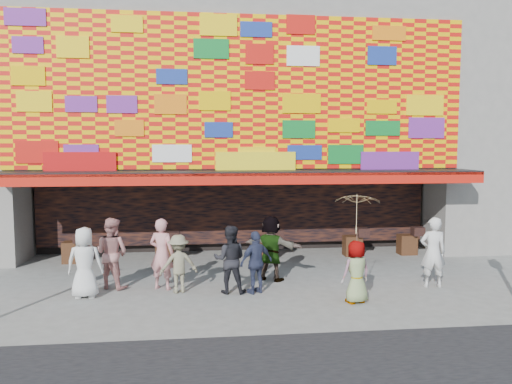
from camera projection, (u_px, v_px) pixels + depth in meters
ground at (253, 299)px, 12.53m from camera, size 90.00×90.00×0.00m
shop_building at (232, 112)px, 20.15m from camera, size 15.20×9.40×10.00m
ped_a at (85, 262)px, 12.56m from camera, size 0.88×0.58×1.80m
ped_b at (162, 254)px, 13.31m from camera, size 0.82×0.70×1.92m
ped_c at (230, 259)px, 12.98m from camera, size 0.95×0.79×1.77m
ped_d at (179, 264)px, 13.02m from camera, size 1.09×0.77×1.53m
ped_e at (256, 262)px, 12.95m from camera, size 1.03×0.79×1.63m
ped_f at (271, 248)px, 14.20m from camera, size 1.77×1.36×1.87m
ped_g at (356, 272)px, 12.14m from camera, size 0.86×0.68×1.54m
ped_h at (433, 252)px, 13.51m from camera, size 0.75×0.54×1.92m
ped_i at (112, 253)px, 13.42m from camera, size 1.16×1.06×1.92m
parasol at (357, 214)px, 12.02m from camera, size 1.39×1.41×1.94m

